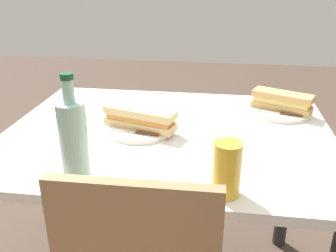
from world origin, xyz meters
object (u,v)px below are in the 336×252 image
Objects in this scene: plate_near at (140,129)px; beer_glass at (227,169)px; dining_table at (168,160)px; plate_far at (281,111)px; baguette_sandwich_far at (282,101)px; knife_far at (280,113)px; knife_near at (136,132)px; baguette_sandwich_near at (140,118)px; water_bottle at (74,139)px.

beer_glass is (-0.29, 0.34, 0.06)m from plate_near.
dining_table is 0.15m from plate_near.
dining_table is 0.48m from plate_far.
dining_table is at bearing -172.09° from plate_near.
baguette_sandwich_far reaches higher than knife_far.
beer_glass reaches higher than plate_near.
plate_near is 1.23× the size of knife_near.
baguette_sandwich_near is at bearing 0.00° from plate_near.
beer_glass reaches higher than baguette_sandwich_far.
baguette_sandwich_far is at bearing 26.57° from plate_far.
baguette_sandwich_near is at bearing 25.99° from baguette_sandwich_far.
beer_glass reaches higher than knife_near.
knife_near is at bearing 30.26° from plate_far.
plate_far is (-0.50, -0.24, 0.00)m from plate_near.
knife_far is (-0.49, -0.19, 0.01)m from plate_near.
knife_near is (0.00, 0.05, -0.03)m from baguette_sandwich_near.
knife_near reaches higher than plate_far.
baguette_sandwich_far reaches higher than knife_near.
beer_glass is at bearing 130.14° from plate_near.
beer_glass is (0.21, 0.58, 0.02)m from baguette_sandwich_far.
plate_near is 0.96× the size of baguette_sandwich_far.
knife_far is at bearing -138.74° from water_bottle.
water_bottle is 0.39m from beer_glass.
knife_near is at bearing 32.92° from dining_table.
baguette_sandwich_near is 0.55m from baguette_sandwich_far.
water_bottle is (0.10, 0.27, 0.10)m from knife_near.
knife_near is 0.78× the size of baguette_sandwich_far.
baguette_sandwich_far is (0.00, 0.00, 0.04)m from plate_far.
water_bottle reaches higher than baguette_sandwich_far.
water_bottle is (0.10, 0.32, 0.07)m from baguette_sandwich_near.
baguette_sandwich_near is at bearing -49.86° from beer_glass.
knife_near is at bearing -109.83° from water_bottle.
baguette_sandwich_far is 0.82m from water_bottle.
baguette_sandwich_near reaches higher than dining_table.
beer_glass is (-0.29, 0.29, 0.05)m from knife_near.
plate_near is 0.45m from beer_glass.
beer_glass is at bearing 130.14° from baguette_sandwich_near.
plate_far reaches higher than dining_table.
dining_table is 0.44m from beer_glass.
plate_near is at bearing -107.46° from water_bottle.
water_bottle is at bearing 70.17° from knife_near.
dining_table is 0.17m from knife_near.
plate_far is at bearing -153.43° from baguette_sandwich_far.
dining_table is at bearing 29.61° from baguette_sandwich_far.
knife_near is at bearing 86.55° from plate_near.
plate_near is 0.55m from plate_far.
dining_table is 0.45m from water_bottle.
dining_table is 5.03× the size of plate_far.
knife_near is 1.01× the size of knife_far.
plate_near is 0.77× the size of water_bottle.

